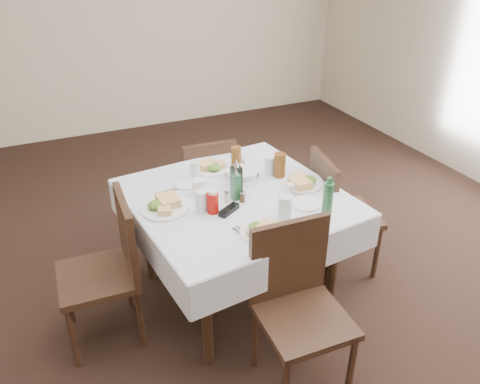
{
  "coord_description": "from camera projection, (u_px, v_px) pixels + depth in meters",
  "views": [
    {
      "loc": [
        -0.87,
        -2.19,
        2.19
      ],
      "look_at": [
        0.15,
        0.08,
        0.8
      ],
      "focal_mm": 35.0,
      "sensor_mm": 36.0,
      "label": 1
    }
  ],
  "objects": [
    {
      "name": "cutlery_s",
      "position": [
        244.0,
        234.0,
        2.51
      ],
      "size": [
        0.08,
        0.17,
        0.01
      ],
      "color": "silver",
      "rests_on": "dining_table"
    },
    {
      "name": "water_e",
      "position": [
        269.0,
        166.0,
        3.12
      ],
      "size": [
        0.07,
        0.07,
        0.12
      ],
      "color": "silver",
      "rests_on": "dining_table"
    },
    {
      "name": "room_shell",
      "position": [
        219.0,
        43.0,
        2.29
      ],
      "size": [
        6.04,
        7.04,
        2.8
      ],
      "color": "beige",
      "rests_on": "ground"
    },
    {
      "name": "side_plate_a",
      "position": [
        187.0,
        183.0,
        3.02
      ],
      "size": [
        0.18,
        0.18,
        0.01
      ],
      "color": "white",
      "rests_on": "dining_table"
    },
    {
      "name": "chair_south",
      "position": [
        297.0,
        296.0,
        2.43
      ],
      "size": [
        0.46,
        0.46,
        0.93
      ],
      "color": "black",
      "rests_on": "ground"
    },
    {
      "name": "ground_plane",
      "position": [
        224.0,
        306.0,
        3.12
      ],
      "size": [
        7.0,
        7.0,
        0.0
      ],
      "primitive_type": "plane",
      "color": "black"
    },
    {
      "name": "oil_cruet_green",
      "position": [
        236.0,
        186.0,
        2.81
      ],
      "size": [
        0.05,
        0.05,
        0.21
      ],
      "color": "#266137",
      "rests_on": "dining_table"
    },
    {
      "name": "sunglasses",
      "position": [
        229.0,
        210.0,
        2.71
      ],
      "size": [
        0.15,
        0.12,
        0.03
      ],
      "color": "black",
      "rests_on": "dining_table"
    },
    {
      "name": "meal_west",
      "position": [
        164.0,
        206.0,
        2.74
      ],
      "size": [
        0.28,
        0.28,
        0.06
      ],
      "color": "white",
      "rests_on": "dining_table"
    },
    {
      "name": "iced_tea_a",
      "position": [
        236.0,
        157.0,
        3.2
      ],
      "size": [
        0.07,
        0.07,
        0.15
      ],
      "color": "brown",
      "rests_on": "dining_table"
    },
    {
      "name": "side_plate_b",
      "position": [
        306.0,
        204.0,
        2.78
      ],
      "size": [
        0.17,
        0.17,
        0.01
      ],
      "color": "white",
      "rests_on": "dining_table"
    },
    {
      "name": "ketchup_bottle",
      "position": [
        213.0,
        202.0,
        2.68
      ],
      "size": [
        0.07,
        0.07,
        0.15
      ],
      "color": "#AE0C06",
      "rests_on": "dining_table"
    },
    {
      "name": "bread_basket",
      "position": [
        242.0,
        176.0,
        3.05
      ],
      "size": [
        0.22,
        0.22,
        0.07
      ],
      "color": "silver",
      "rests_on": "dining_table"
    },
    {
      "name": "water_s",
      "position": [
        285.0,
        208.0,
        2.62
      ],
      "size": [
        0.08,
        0.08,
        0.14
      ],
      "color": "silver",
      "rests_on": "dining_table"
    },
    {
      "name": "coffee_mug",
      "position": [
        199.0,
        187.0,
        2.89
      ],
      "size": [
        0.14,
        0.13,
        0.1
      ],
      "color": "white",
      "rests_on": "dining_table"
    },
    {
      "name": "salt_shaker",
      "position": [
        226.0,
        197.0,
        2.8
      ],
      "size": [
        0.03,
        0.03,
        0.07
      ],
      "color": "white",
      "rests_on": "dining_table"
    },
    {
      "name": "cutlery_w",
      "position": [
        167.0,
        192.0,
        2.92
      ],
      "size": [
        0.16,
        0.06,
        0.01
      ],
      "color": "silver",
      "rests_on": "dining_table"
    },
    {
      "name": "water_w",
      "position": [
        201.0,
        201.0,
        2.7
      ],
      "size": [
        0.07,
        0.07,
        0.13
      ],
      "color": "silver",
      "rests_on": "dining_table"
    },
    {
      "name": "chair_west",
      "position": [
        111.0,
        262.0,
        2.69
      ],
      "size": [
        0.45,
        0.45,
        0.92
      ],
      "color": "black",
      "rests_on": "ground"
    },
    {
      "name": "cutlery_n",
      "position": [
        241.0,
        163.0,
        3.29
      ],
      "size": [
        0.07,
        0.2,
        0.01
      ],
      "color": "silver",
      "rests_on": "dining_table"
    },
    {
      "name": "meal_north",
      "position": [
        212.0,
        167.0,
        3.19
      ],
      "size": [
        0.25,
        0.25,
        0.05
      ],
      "color": "white",
      "rests_on": "dining_table"
    },
    {
      "name": "chair_east",
      "position": [
        334.0,
        207.0,
        3.25
      ],
      "size": [
        0.5,
        0.5,
        0.9
      ],
      "color": "black",
      "rests_on": "ground"
    },
    {
      "name": "meal_south",
      "position": [
        261.0,
        230.0,
        2.52
      ],
      "size": [
        0.23,
        0.23,
        0.05
      ],
      "color": "white",
      "rests_on": "dining_table"
    },
    {
      "name": "sugar_caddy",
      "position": [
        294.0,
        186.0,
        2.94
      ],
      "size": [
        0.1,
        0.06,
        0.05
      ],
      "color": "white",
      "rests_on": "dining_table"
    },
    {
      "name": "pepper_shaker",
      "position": [
        242.0,
        197.0,
        2.8
      ],
      "size": [
        0.03,
        0.03,
        0.07
      ],
      "color": "#432F1C",
      "rests_on": "dining_table"
    },
    {
      "name": "green_bottle",
      "position": [
        328.0,
        198.0,
        2.66
      ],
      "size": [
        0.06,
        0.06,
        0.23
      ],
      "color": "#266137",
      "rests_on": "dining_table"
    },
    {
      "name": "water_n",
      "position": [
        195.0,
        170.0,
        3.07
      ],
      "size": [
        0.06,
        0.06,
        0.12
      ],
      "color": "silver",
      "rests_on": "dining_table"
    },
    {
      "name": "meal_east",
      "position": [
        302.0,
        182.0,
        3.0
      ],
      "size": [
        0.26,
        0.26,
        0.06
      ],
      "color": "white",
      "rests_on": "dining_table"
    },
    {
      "name": "chair_north",
      "position": [
        207.0,
        182.0,
        3.63
      ],
      "size": [
        0.43,
        0.43,
        0.85
      ],
      "color": "black",
      "rests_on": "ground"
    },
    {
      "name": "oil_cruet_dark",
      "position": [
        236.0,
        180.0,
        2.85
      ],
      "size": [
        0.06,
        0.06,
        0.24
      ],
      "color": "black",
      "rests_on": "dining_table"
    },
    {
      "name": "dining_table",
      "position": [
        236.0,
        207.0,
        2.93
      ],
      "size": [
        1.37,
        1.37,
        0.76
      ],
      "color": "black",
      "rests_on": "ground"
    },
    {
      "name": "cutlery_e",
      "position": [
        306.0,
        192.0,
        2.92
      ],
      "size": [
        0.18,
        0.06,
        0.01
      ],
      "color": "silver",
      "rests_on": "dining_table"
    },
    {
      "name": "iced_tea_b",
      "position": [
        280.0,
        165.0,
        3.08
      ],
      "size": [
        0.08,
        0.08,
        0.16
      ],
      "color": "brown",
      "rests_on": "dining_table"
    }
  ]
}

